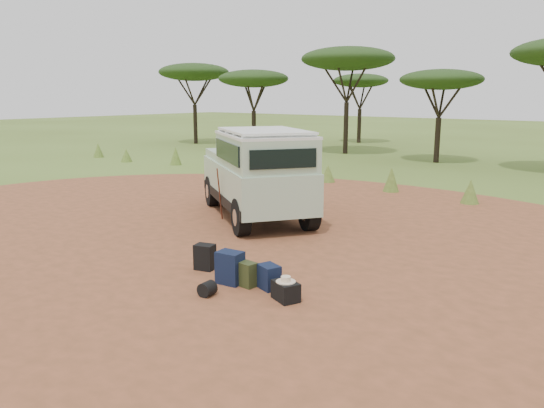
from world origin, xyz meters
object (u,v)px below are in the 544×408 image
Objects in this scene: duffel_navy at (269,277)px; backpack_olive at (247,274)px; backpack_navy at (230,268)px; hard_case at (286,291)px; safari_vehicle at (257,175)px; backpack_black at (205,257)px; walking_staff at (220,194)px.

backpack_olive is at bearing -138.98° from duffel_navy.
backpack_navy is 1.31× the size of hard_case.
backpack_olive is 0.42m from duffel_navy.
safari_vehicle reaches higher than backpack_black.
walking_staff is at bearing 144.78° from backpack_olive.
backpack_navy is 1.34m from hard_case.
walking_staff is 5.16m from backpack_navy.
duffel_navy is (3.84, -4.26, -1.02)m from safari_vehicle.
backpack_olive is at bearing -17.51° from safari_vehicle.
hard_case is at bearing -11.11° from safari_vehicle.
safari_vehicle is 10.44× the size of backpack_black.
safari_vehicle reaches higher than hard_case.
backpack_navy reaches higher than backpack_olive.
backpack_navy is at bearing -20.98° from safari_vehicle.
walking_staff reaches higher than backpack_olive.
safari_vehicle is 12.12× the size of duffel_navy.
backpack_navy is at bearing -157.85° from hard_case.
walking_staff is 3.43× the size of duffel_navy.
hard_case is (0.97, -0.10, -0.07)m from backpack_olive.
duffel_navy is (1.71, -0.05, -0.04)m from backpack_black.
duffel_navy is 0.96× the size of hard_case.
safari_vehicle is at bearing 133.46° from backpack_olive.
walking_staff is 6.20m from hard_case.
duffel_navy is (0.75, 0.24, -0.08)m from backpack_navy.
backpack_black is at bearing -164.53° from hard_case.
hard_case is at bearing -62.25° from walking_staff.
backpack_olive is 1.03× the size of duffel_navy.
hard_case is (0.58, -0.26, -0.06)m from duffel_navy.
walking_staff reaches higher than backpack_black.
backpack_black reaches higher than backpack_olive.
safari_vehicle is 5.82m from duffel_navy.
hard_case is at bearing -0.31° from backpack_olive.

